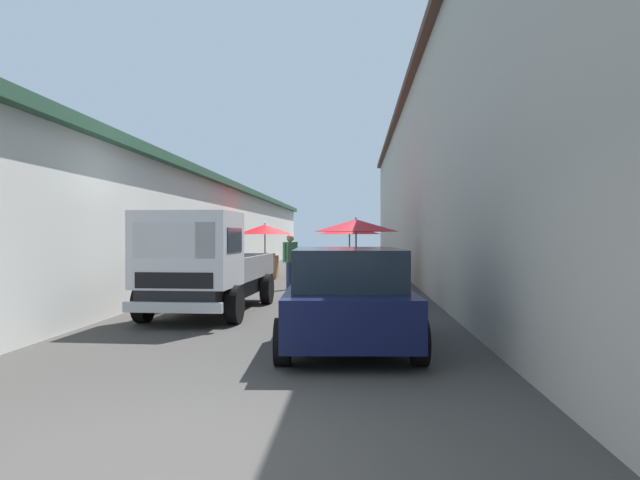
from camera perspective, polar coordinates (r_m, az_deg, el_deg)
The scene contains 10 objects.
ground at distance 17.57m, azimuth -1.21°, elevation -4.86°, with size 90.00×90.00×0.00m, color #3D3A38.
building_left_whitewash at distance 21.38m, azimuth -19.42°, elevation 1.06°, with size 49.80×7.50×3.70m.
building_right_concrete at distance 20.50m, azimuth 19.03°, elevation 5.80°, with size 49.80×7.50×7.07m.
fruit_stall_far_right at distance 17.88m, azimuth 3.64°, elevation 0.83°, with size 2.69×2.69×2.21m.
fruit_stall_near_left at distance 21.47m, azimuth 2.91°, elevation 0.27°, with size 2.36×2.36×2.09m.
fruit_stall_near_right at distance 21.96m, azimuth -5.48°, elevation 0.33°, with size 2.21×2.21×2.12m.
hatchback_car at distance 8.50m, azimuth 2.74°, elevation -5.63°, with size 3.99×2.08×1.45m.
delivery_truck at distance 11.52m, azimuth -11.93°, elevation -2.52°, with size 4.98×2.12×2.08m.
vendor_by_crates at distance 17.21m, azimuth -3.00°, elevation -1.77°, with size 0.57×0.42×1.66m.
parked_scooter at distance 13.14m, azimuth 7.73°, elevation -4.72°, with size 1.67×0.57×1.14m.
Camera 1 is at (-3.93, -1.46, 1.65)m, focal length 31.96 mm.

